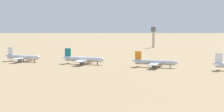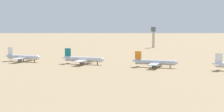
{
  "view_description": "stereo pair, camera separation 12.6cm",
  "coord_description": "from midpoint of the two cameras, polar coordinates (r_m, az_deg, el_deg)",
  "views": [
    {
      "loc": [
        117.37,
        -268.03,
        33.59
      ],
      "look_at": [
        17.91,
        7.77,
        6.0
      ],
      "focal_mm": 60.82,
      "sensor_mm": 36.0,
      "label": 1
    },
    {
      "loc": [
        117.49,
        -267.99,
        33.59
      ],
      "look_at": [
        17.91,
        7.77,
        6.0
      ],
      "focal_mm": 60.82,
      "sensor_mm": 36.0,
      "label": 2
    }
  ],
  "objects": [
    {
      "name": "ridge_west",
      "position": [
        1502.33,
        6.43,
        6.11
      ],
      "size": [
        352.91,
        227.98,
        107.4
      ],
      "primitive_type": "pyramid",
      "rotation": [
        0.0,
        0.0,
        0.06
      ],
      "color": "gray",
      "rests_on": "ground"
    },
    {
      "name": "ground",
      "position": [
        294.52,
        -3.78,
        -1.18
      ],
      "size": [
        4000.0,
        4000.0,
        0.0
      ],
      "primitive_type": "plane",
      "color": "#9E8460"
    },
    {
      "name": "parked_jet_white_2",
      "position": [
        317.63,
        -13.26,
        -0.16
      ],
      "size": [
        34.68,
        29.13,
        11.46
      ],
      "rotation": [
        0.0,
        0.0,
        -0.05
      ],
      "color": "silver",
      "rests_on": "ground"
    },
    {
      "name": "ridge_far_west",
      "position": [
        1515.42,
        -6.38,
        5.36
      ],
      "size": [
        322.53,
        311.87,
        67.95
      ],
      "primitive_type": "pyramid",
      "rotation": [
        0.0,
        0.0,
        0.07
      ],
      "color": "gray",
      "rests_on": "ground"
    },
    {
      "name": "parked_jet_orange_4",
      "position": [
        272.68,
        6.43,
        -0.95
      ],
      "size": [
        34.31,
        28.7,
        11.37
      ],
      "rotation": [
        0.0,
        0.0,
        0.01
      ],
      "color": "silver",
      "rests_on": "ground"
    },
    {
      "name": "parked_jet_teal_3",
      "position": [
        291.98,
        -4.36,
        -0.47
      ],
      "size": [
        36.24,
        30.34,
        12.0
      ],
      "rotation": [
        0.0,
        0.0,
        0.02
      ],
      "color": "silver",
      "rests_on": "ground"
    },
    {
      "name": "control_tower",
      "position": [
        472.5,
        6.26,
        3.14
      ],
      "size": [
        5.2,
        5.2,
        25.53
      ],
      "color": "#C6B793",
      "rests_on": "ground"
    }
  ]
}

